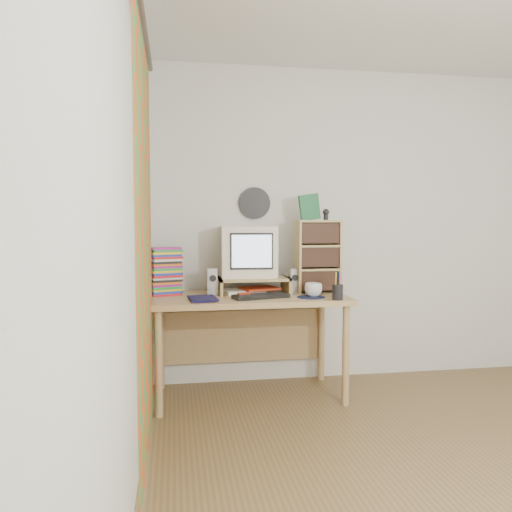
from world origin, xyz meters
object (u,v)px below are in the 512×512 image
object	(u,v)px
crt_monitor	(249,252)
cd_rack	(318,256)
diary	(189,297)
dvd_stack	(166,274)
desk	(247,312)
mug	(313,290)
keyboard	(261,296)

from	to	relation	value
crt_monitor	cd_rack	world-z (taller)	cd_rack
crt_monitor	diary	distance (m)	0.63
crt_monitor	dvd_stack	distance (m)	0.64
crt_monitor	dvd_stack	xyz separation A→B (m)	(-0.62, -0.03, -0.16)
desk	mug	distance (m)	0.52
dvd_stack	crt_monitor	bearing A→B (deg)	-13.20
cd_rack	diary	xyz separation A→B (m)	(-0.97, -0.26, -0.25)
diary	crt_monitor	bearing A→B (deg)	29.93
cd_rack	mug	world-z (taller)	cd_rack
desk	crt_monitor	xyz separation A→B (m)	(0.02, 0.09, 0.44)
desk	cd_rack	bearing A→B (deg)	1.78
crt_monitor	mug	world-z (taller)	crt_monitor
cd_rack	mug	bearing A→B (deg)	-113.27
keyboard	mug	world-z (taller)	mug
desk	mug	xyz separation A→B (m)	(0.45, -0.21, 0.18)
desk	crt_monitor	world-z (taller)	crt_monitor
crt_monitor	dvd_stack	world-z (taller)	crt_monitor
desk	dvd_stack	xyz separation A→B (m)	(-0.59, 0.06, 0.28)
cd_rack	keyboard	bearing A→B (deg)	-154.72
desk	cd_rack	xyz separation A→B (m)	(0.54, 0.02, 0.41)
desk	dvd_stack	size ratio (longest dim) A/B	4.67
desk	mug	size ratio (longest dim) A/B	11.21
cd_rack	mug	distance (m)	0.33
desk	dvd_stack	bearing A→B (deg)	174.44
crt_monitor	cd_rack	distance (m)	0.52
cd_rack	mug	xyz separation A→B (m)	(-0.09, -0.22, -0.22)
desk	diary	size ratio (longest dim) A/B	6.26
crt_monitor	diary	xyz separation A→B (m)	(-0.46, -0.33, -0.29)
mug	crt_monitor	bearing A→B (deg)	145.40
cd_rack	diary	distance (m)	1.04
mug	desk	bearing A→B (deg)	155.24
dvd_stack	cd_rack	size ratio (longest dim) A/B	0.55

